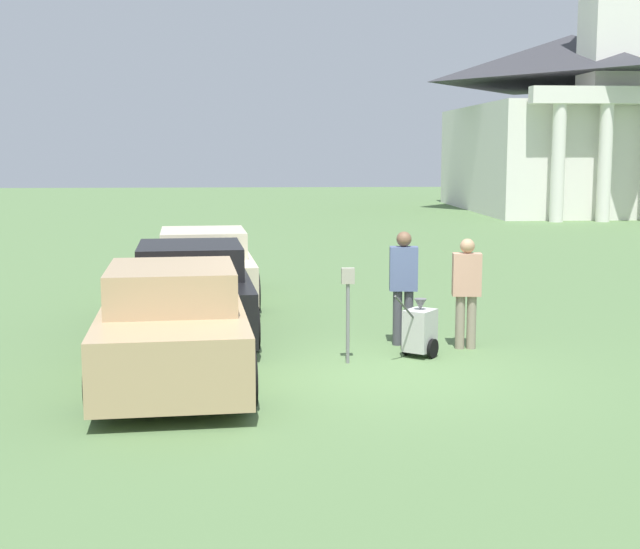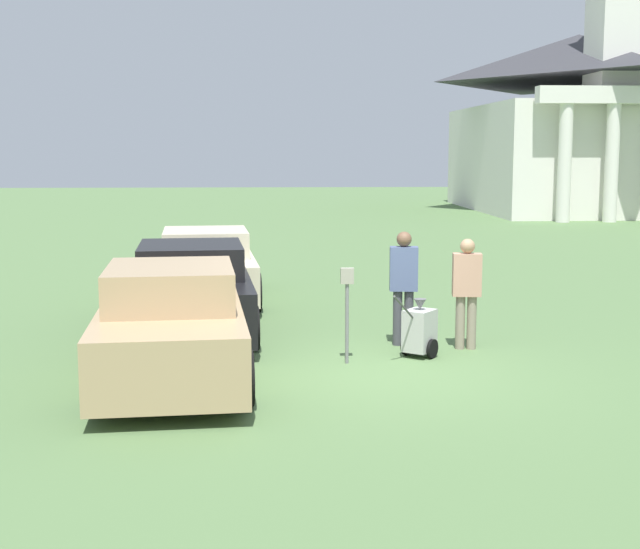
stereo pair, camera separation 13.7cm
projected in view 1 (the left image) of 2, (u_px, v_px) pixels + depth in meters
The scene contains 9 objects.
ground_plane at pixel (376, 373), 11.90m from camera, with size 120.00×120.00×0.00m, color #517042.
parked_car_tan at pixel (173, 326), 11.51m from camera, with size 2.22×4.76×1.50m.
parked_car_black at pixel (191, 291), 14.42m from camera, with size 2.27×4.78×1.47m.
parked_car_cream at pixel (203, 267), 17.60m from camera, with size 2.27×4.76×1.41m.
parking_meter at pixel (348, 297), 12.32m from camera, with size 0.18×0.09×1.34m.
person_worker at pixel (403, 281), 13.47m from camera, with size 0.44×0.26×1.74m.
person_supervisor at pixel (467, 287), 13.24m from camera, with size 0.44×0.26×1.66m.
equipment_cart at pixel (420, 330), 12.80m from camera, with size 0.75×0.90×1.00m.
church at pixel (573, 111), 43.18m from camera, with size 10.03×14.70×20.81m.
Camera 1 is at (-1.51, -11.53, 2.95)m, focal length 50.00 mm.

